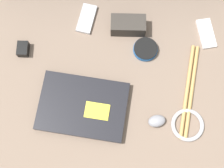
{
  "coord_description": "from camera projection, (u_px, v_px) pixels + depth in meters",
  "views": [
    {
      "loc": [
        0.01,
        -0.3,
        1.29
      ],
      "look_at": [
        0.0,
        0.0,
        0.15
      ],
      "focal_mm": 50.0,
      "sensor_mm": 36.0,
      "label": 1
    }
  ],
  "objects": [
    {
      "name": "ground_plane",
      "position": [
        112.0,
        93.0,
        1.33
      ],
      "size": [
        8.0,
        8.0,
        0.0
      ],
      "primitive_type": "plane",
      "color": "#4C4742"
    },
    {
      "name": "couch_seat",
      "position": [
        112.0,
        89.0,
        1.26
      ],
      "size": [
        0.95,
        0.79,
        0.13
      ],
      "color": "#7A6656",
      "rests_on": "ground_plane"
    },
    {
      "name": "laptop",
      "position": [
        83.0,
        106.0,
        1.17
      ],
      "size": [
        0.35,
        0.27,
        0.03
      ],
      "rotation": [
        0.0,
        0.0,
        -0.14
      ],
      "color": "black",
      "rests_on": "couch_seat"
    },
    {
      "name": "computer_mouse",
      "position": [
        157.0,
        121.0,
        1.15
      ],
      "size": [
        0.07,
        0.06,
        0.03
      ],
      "rotation": [
        0.0,
        0.0,
        0.24
      ],
      "color": "gray",
      "rests_on": "couch_seat"
    },
    {
      "name": "speaker_puck",
      "position": [
        145.0,
        49.0,
        1.23
      ],
      "size": [
        0.1,
        0.1,
        0.02
      ],
      "color": "#1E569E",
      "rests_on": "couch_seat"
    },
    {
      "name": "phone_silver",
      "position": [
        206.0,
        34.0,
        1.25
      ],
      "size": [
        0.08,
        0.13,
        0.01
      ],
      "rotation": [
        0.0,
        0.0,
        0.18
      ],
      "color": "silver",
      "rests_on": "couch_seat"
    },
    {
      "name": "phone_black",
      "position": [
        87.0,
        19.0,
        1.27
      ],
      "size": [
        0.08,
        0.13,
        0.01
      ],
      "rotation": [
        0.0,
        0.0,
        -0.21
      ],
      "color": "#B7B7BC",
      "rests_on": "couch_seat"
    },
    {
      "name": "camera_pouch",
      "position": [
        128.0,
        25.0,
        1.23
      ],
      "size": [
        0.14,
        0.07,
        0.06
      ],
      "color": "#38332D",
      "rests_on": "couch_seat"
    },
    {
      "name": "charger_brick",
      "position": [
        23.0,
        49.0,
        1.22
      ],
      "size": [
        0.04,
        0.06,
        0.03
      ],
      "color": "black",
      "rests_on": "couch_seat"
    },
    {
      "name": "cable_coil",
      "position": [
        188.0,
        125.0,
        1.16
      ],
      "size": [
        0.12,
        0.12,
        0.02
      ],
      "color": "#B2B2B7",
      "rests_on": "couch_seat"
    },
    {
      "name": "drumstick_pair",
      "position": [
        189.0,
        91.0,
        1.19
      ],
      "size": [
        0.1,
        0.37,
        0.01
      ],
      "rotation": [
        0.0,
        0.0,
        -0.17
      ],
      "color": "tan",
      "rests_on": "couch_seat"
    }
  ]
}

